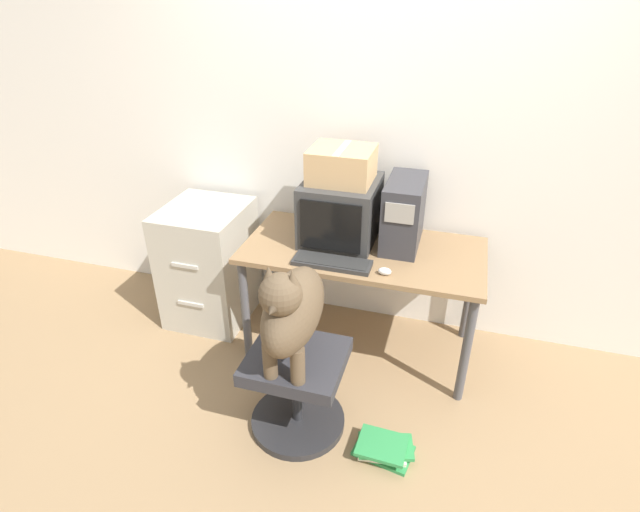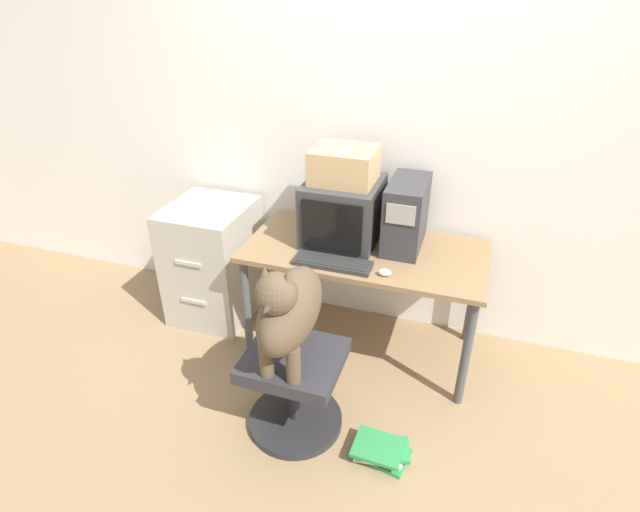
{
  "view_description": "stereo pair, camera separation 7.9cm",
  "coord_description": "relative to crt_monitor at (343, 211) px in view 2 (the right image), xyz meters",
  "views": [
    {
      "loc": [
        0.47,
        -2.13,
        2.07
      ],
      "look_at": [
        -0.16,
        0.01,
        0.81
      ],
      "focal_mm": 28.0,
      "sensor_mm": 36.0,
      "label": 1
    },
    {
      "loc": [
        0.55,
        -2.11,
        2.07
      ],
      "look_at": [
        -0.16,
        0.01,
        0.81
      ],
      "focal_mm": 28.0,
      "sensor_mm": 36.0,
      "label": 2
    }
  ],
  "objects": [
    {
      "name": "office_chair",
      "position": [
        -0.01,
        -0.79,
        -0.63
      ],
      "size": [
        0.49,
        0.49,
        0.46
      ],
      "color": "#262628",
      "rests_on": "ground_plane"
    },
    {
      "name": "computer_mouse",
      "position": [
        0.33,
        -0.33,
        -0.16
      ],
      "size": [
        0.07,
        0.04,
        0.04
      ],
      "color": "silver",
      "rests_on": "desk"
    },
    {
      "name": "desk",
      "position": [
        0.16,
        -0.08,
        -0.27
      ],
      "size": [
        1.37,
        0.68,
        0.71
      ],
      "color": "olive",
      "rests_on": "ground_plane"
    },
    {
      "name": "crt_monitor",
      "position": [
        0.0,
        0.0,
        0.0
      ],
      "size": [
        0.41,
        0.45,
        0.36
      ],
      "color": "#383838",
      "rests_on": "desk"
    },
    {
      "name": "wall_back",
      "position": [
        0.16,
        0.33,
        0.41
      ],
      "size": [
        8.0,
        0.05,
        2.6
      ],
      "color": "white",
      "rests_on": "ground_plane"
    },
    {
      "name": "keyboard",
      "position": [
        0.04,
        -0.31,
        -0.17
      ],
      "size": [
        0.43,
        0.14,
        0.03
      ],
      "color": "#2D2D2D",
      "rests_on": "desk"
    },
    {
      "name": "book_stack_floor",
      "position": [
        0.46,
        -0.86,
        -0.85
      ],
      "size": [
        0.31,
        0.23,
        0.08
      ],
      "color": "#2D8C47",
      "rests_on": "ground_plane"
    },
    {
      "name": "dog",
      "position": [
        -0.01,
        -0.83,
        -0.13
      ],
      "size": [
        0.24,
        0.56,
        0.58
      ],
      "color": "brown",
      "rests_on": "office_chair"
    },
    {
      "name": "filing_cabinet",
      "position": [
        -0.89,
        -0.02,
        -0.49
      ],
      "size": [
        0.51,
        0.56,
        0.8
      ],
      "color": "#B7B2A3",
      "rests_on": "ground_plane"
    },
    {
      "name": "ground_plane",
      "position": [
        0.16,
        -0.42,
        -0.89
      ],
      "size": [
        12.0,
        12.0,
        0.0
      ],
      "primitive_type": "plane",
      "color": "#937551"
    },
    {
      "name": "cardboard_box",
      "position": [
        -0.0,
        0.0,
        0.27
      ],
      "size": [
        0.34,
        0.31,
        0.19
      ],
      "color": "tan",
      "rests_on": "crt_monitor"
    },
    {
      "name": "pc_tower",
      "position": [
        0.36,
        0.04,
        0.01
      ],
      "size": [
        0.2,
        0.41,
        0.39
      ],
      "color": "#333338",
      "rests_on": "desk"
    }
  ]
}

